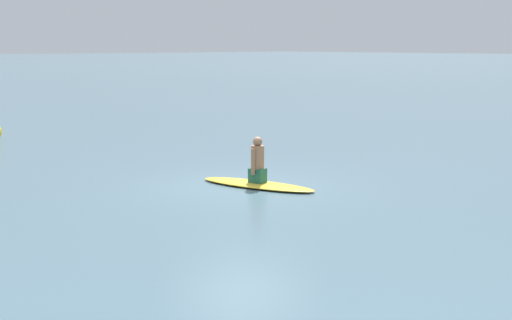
% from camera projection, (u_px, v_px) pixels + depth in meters
% --- Properties ---
extents(ground_plane, '(400.00, 400.00, 0.00)m').
position_uv_depth(ground_plane, '(241.00, 186.00, 15.19)').
color(ground_plane, slate).
extents(surfboard, '(1.43, 2.83, 0.09)m').
position_uv_depth(surfboard, '(258.00, 184.00, 15.10)').
color(surfboard, gold).
rests_on(surfboard, ground).
extents(person_paddler, '(0.43, 0.37, 0.97)m').
position_uv_depth(person_paddler, '(258.00, 162.00, 15.02)').
color(person_paddler, '#26664C').
rests_on(person_paddler, surfboard).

